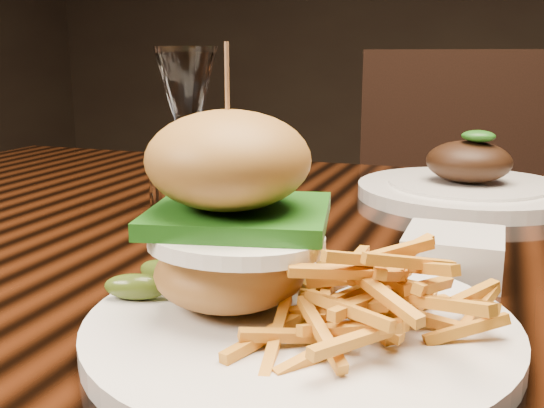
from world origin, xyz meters
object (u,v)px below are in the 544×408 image
(wine_glass, at_px, (187,93))
(burger_plate, at_px, (289,266))
(dining_table, at_px, (361,306))
(chair_far, at_px, (451,226))
(far_dish, at_px, (467,185))

(wine_glass, bearing_deg, burger_plate, -52.10)
(dining_table, xyz_separation_m, chair_far, (0.03, 0.89, -0.13))
(wine_glass, height_order, chair_far, chair_far)
(far_dish, relative_size, chair_far, 0.30)
(dining_table, bearing_deg, chair_far, 87.94)
(far_dish, height_order, chair_far, chair_far)
(chair_far, bearing_deg, burger_plate, -98.39)
(dining_table, xyz_separation_m, far_dish, (0.09, 0.23, 0.09))
(far_dish, bearing_deg, burger_plate, -100.47)
(wine_glass, bearing_deg, far_dish, 34.15)
(burger_plate, xyz_separation_m, far_dish, (0.09, 0.48, -0.03))
(chair_far, bearing_deg, dining_table, -98.89)
(chair_far, bearing_deg, wine_glass, -112.75)
(wine_glass, distance_m, chair_far, 0.97)
(dining_table, bearing_deg, wine_glass, 173.69)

